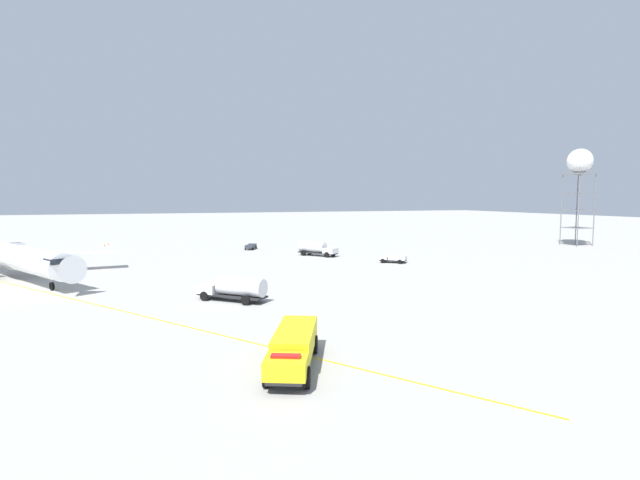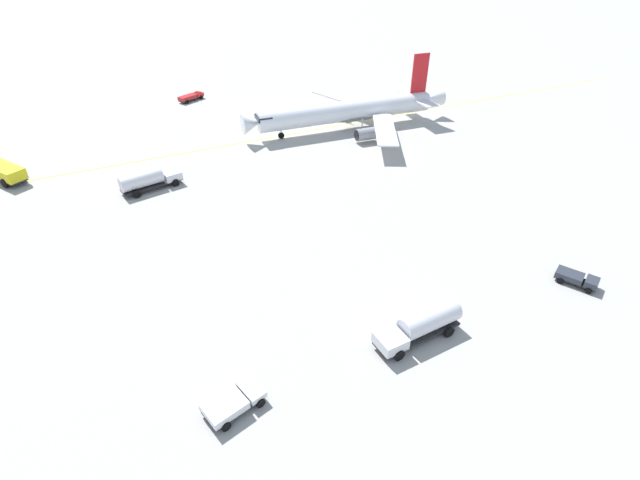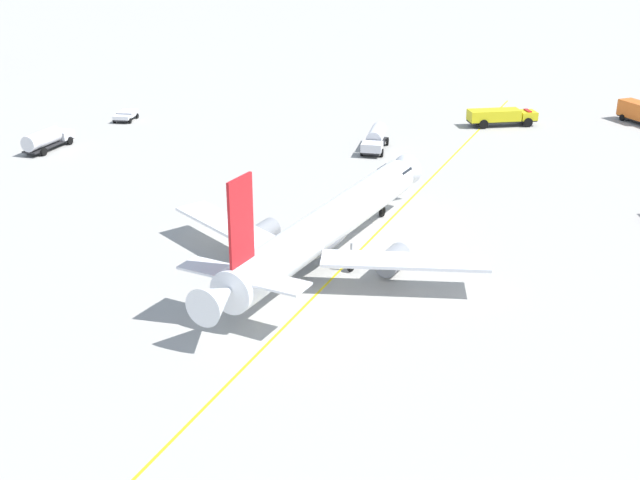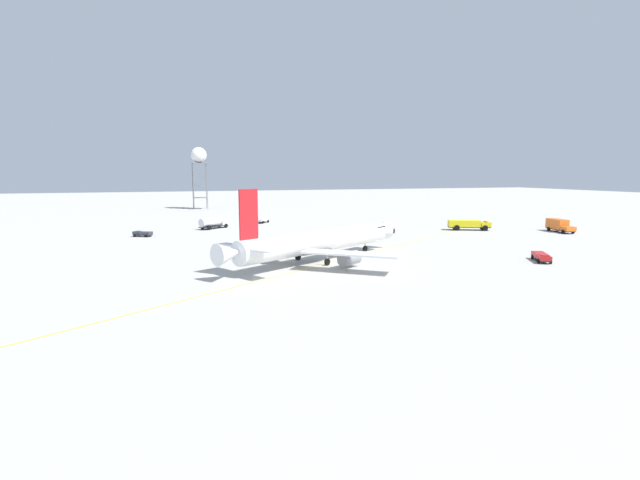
{
  "view_description": "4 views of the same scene",
  "coord_description": "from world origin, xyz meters",
  "px_view_note": "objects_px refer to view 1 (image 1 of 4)",
  "views": [
    {
      "loc": [
        -17.9,
        77.75,
        12.13
      ],
      "look_at": [
        -48.03,
        -5.32,
        4.21
      ],
      "focal_mm": 26.8,
      "sensor_mm": 36.0,
      "label": 1
    },
    {
      "loc": [
        -82.37,
        -10.51,
        32.06
      ],
      "look_at": [
        -48.03,
        -5.32,
        8.12
      ],
      "focal_mm": 26.16,
      "sensor_mm": 36.0,
      "label": 2
    },
    {
      "loc": [
        60.71,
        -42.17,
        31.34
      ],
      "look_at": [
        3.39,
        -5.79,
        3.52
      ],
      "focal_mm": 46.68,
      "sensor_mm": 36.0,
      "label": 3
    },
    {
      "loc": [
        71.88,
        -26.37,
        14.47
      ],
      "look_at": [
        3.89,
        -3.96,
        4.07
      ],
      "focal_mm": 26.25,
      "sensor_mm": 36.0,
      "label": 4
    }
  ],
  "objects_px": {
    "fuel_tanker_truck_extra": "(316,248)",
    "airliner_main": "(16,258)",
    "pushback_tug_truck": "(394,258)",
    "safety_cone_mid": "(108,244)",
    "radar_tower": "(580,165)",
    "fuel_tanker_truck": "(234,288)",
    "safety_cone_near": "(104,245)",
    "baggage_truck_truck": "(251,246)",
    "fire_tender_truck": "(294,346)"
  },
  "relations": [
    {
      "from": "fuel_tanker_truck_extra",
      "to": "baggage_truck_truck",
      "type": "bearing_deg",
      "value": 173.92
    },
    {
      "from": "fuel_tanker_truck",
      "to": "baggage_truck_truck",
      "type": "height_order",
      "value": "fuel_tanker_truck"
    },
    {
      "from": "pushback_tug_truck",
      "to": "airliner_main",
      "type": "bearing_deg",
      "value": 37.43
    },
    {
      "from": "baggage_truck_truck",
      "to": "fuel_tanker_truck",
      "type": "bearing_deg",
      "value": -165.93
    },
    {
      "from": "safety_cone_mid",
      "to": "radar_tower",
      "type": "bearing_deg",
      "value": 159.51
    },
    {
      "from": "fuel_tanker_truck",
      "to": "safety_cone_near",
      "type": "bearing_deg",
      "value": -31.33
    },
    {
      "from": "fire_tender_truck",
      "to": "pushback_tug_truck",
      "type": "height_order",
      "value": "fire_tender_truck"
    },
    {
      "from": "fuel_tanker_truck_extra",
      "to": "airliner_main",
      "type": "bearing_deg",
      "value": -114.94
    },
    {
      "from": "airliner_main",
      "to": "radar_tower",
      "type": "xyz_separation_m",
      "value": [
        -120.66,
        -9.91,
        16.94
      ]
    },
    {
      "from": "baggage_truck_truck",
      "to": "radar_tower",
      "type": "height_order",
      "value": "radar_tower"
    },
    {
      "from": "safety_cone_near",
      "to": "airliner_main",
      "type": "bearing_deg",
      "value": 80.22
    },
    {
      "from": "airliner_main",
      "to": "safety_cone_mid",
      "type": "bearing_deg",
      "value": 140.47
    },
    {
      "from": "airliner_main",
      "to": "fuel_tanker_truck_extra",
      "type": "xyz_separation_m",
      "value": [
        -51.31,
        -11.72,
        -1.64
      ]
    },
    {
      "from": "safety_cone_mid",
      "to": "baggage_truck_truck",
      "type": "bearing_deg",
      "value": 144.03
    },
    {
      "from": "pushback_tug_truck",
      "to": "baggage_truck_truck",
      "type": "bearing_deg",
      "value": -16.8
    },
    {
      "from": "baggage_truck_truck",
      "to": "radar_tower",
      "type": "xyz_separation_m",
      "value": [
        -79.64,
        18.45,
        19.43
      ]
    },
    {
      "from": "fuel_tanker_truck",
      "to": "safety_cone_near",
      "type": "height_order",
      "value": "fuel_tanker_truck"
    },
    {
      "from": "airliner_main",
      "to": "fuel_tanker_truck_extra",
      "type": "bearing_deg",
      "value": 73.08
    },
    {
      "from": "fire_tender_truck",
      "to": "safety_cone_mid",
      "type": "bearing_deg",
      "value": -145.69
    },
    {
      "from": "fuel_tanker_truck",
      "to": "radar_tower",
      "type": "distance_m",
      "value": 101.24
    },
    {
      "from": "pushback_tug_truck",
      "to": "safety_cone_near",
      "type": "xyz_separation_m",
      "value": [
        53.06,
        -51.21,
        -0.53
      ]
    },
    {
      "from": "fire_tender_truck",
      "to": "safety_cone_mid",
      "type": "height_order",
      "value": "fire_tender_truck"
    },
    {
      "from": "fire_tender_truck",
      "to": "baggage_truck_truck",
      "type": "distance_m",
      "value": 78.58
    },
    {
      "from": "fire_tender_truck",
      "to": "fuel_tanker_truck_extra",
      "type": "bearing_deg",
      "value": -177.36
    },
    {
      "from": "fuel_tanker_truck_extra",
      "to": "safety_cone_mid",
      "type": "bearing_deg",
      "value": -171.1
    },
    {
      "from": "fire_tender_truck",
      "to": "baggage_truck_truck",
      "type": "bearing_deg",
      "value": -165.95
    },
    {
      "from": "safety_cone_near",
      "to": "safety_cone_mid",
      "type": "distance_m",
      "value": 3.61
    },
    {
      "from": "fuel_tanker_truck_extra",
      "to": "radar_tower",
      "type": "height_order",
      "value": "radar_tower"
    },
    {
      "from": "airliner_main",
      "to": "baggage_truck_truck",
      "type": "xyz_separation_m",
      "value": [
        -41.02,
        -28.36,
        -2.5
      ]
    },
    {
      "from": "pushback_tug_truck",
      "to": "safety_cone_mid",
      "type": "relative_size",
      "value": 9.47
    },
    {
      "from": "fuel_tanker_truck",
      "to": "pushback_tug_truck",
      "type": "height_order",
      "value": "fuel_tanker_truck"
    },
    {
      "from": "radar_tower",
      "to": "fire_tender_truck",
      "type": "bearing_deg",
      "value": 32.53
    },
    {
      "from": "fuel_tanker_truck",
      "to": "safety_cone_mid",
      "type": "xyz_separation_m",
      "value": [
        18.93,
        -77.6,
        -1.28
      ]
    },
    {
      "from": "fire_tender_truck",
      "to": "radar_tower",
      "type": "distance_m",
      "value": 111.38
    },
    {
      "from": "fuel_tanker_truck",
      "to": "safety_cone_near",
      "type": "distance_m",
      "value": 76.58
    },
    {
      "from": "pushback_tug_truck",
      "to": "fuel_tanker_truck_extra",
      "type": "distance_m",
      "value": 17.92
    },
    {
      "from": "airliner_main",
      "to": "fuel_tanker_truck",
      "type": "bearing_deg",
      "value": 17.24
    },
    {
      "from": "radar_tower",
      "to": "safety_cone_mid",
      "type": "relative_size",
      "value": 44.0
    },
    {
      "from": "fuel_tanker_truck",
      "to": "fuel_tanker_truck_extra",
      "type": "xyz_separation_m",
      "value": [
        -23.5,
        -37.64,
        0.01
      ]
    },
    {
      "from": "pushback_tug_truck",
      "to": "safety_cone_mid",
      "type": "bearing_deg",
      "value": -5.91
    },
    {
      "from": "fire_tender_truck",
      "to": "fuel_tanker_truck",
      "type": "distance_m",
      "value": 23.23
    },
    {
      "from": "airliner_main",
      "to": "fire_tender_truck",
      "type": "xyz_separation_m",
      "value": [
        -28.08,
        49.15,
        -1.68
      ]
    },
    {
      "from": "baggage_truck_truck",
      "to": "radar_tower",
      "type": "bearing_deg",
      "value": -75.29
    },
    {
      "from": "pushback_tug_truck",
      "to": "fuel_tanker_truck_extra",
      "type": "height_order",
      "value": "fuel_tanker_truck_extra"
    },
    {
      "from": "baggage_truck_truck",
      "to": "safety_cone_mid",
      "type": "height_order",
      "value": "baggage_truck_truck"
    },
    {
      "from": "fuel_tanker_truck",
      "to": "radar_tower",
      "type": "bearing_deg",
      "value": -115.0
    },
    {
      "from": "safety_cone_mid",
      "to": "airliner_main",
      "type": "bearing_deg",
      "value": 80.25
    },
    {
      "from": "radar_tower",
      "to": "safety_cone_mid",
      "type": "height_order",
      "value": "radar_tower"
    },
    {
      "from": "baggage_truck_truck",
      "to": "fuel_tanker_truck_extra",
      "type": "bearing_deg",
      "value": -120.51
    },
    {
      "from": "baggage_truck_truck",
      "to": "fuel_tanker_truck_extra",
      "type": "height_order",
      "value": "fuel_tanker_truck_extra"
    }
  ]
}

